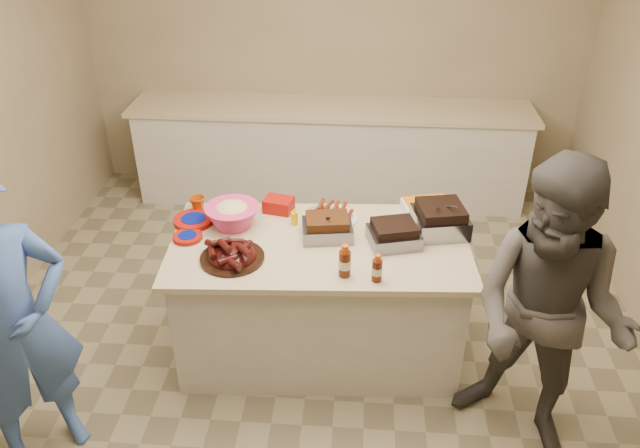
# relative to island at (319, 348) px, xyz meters

# --- Properties ---
(room) EXTENTS (4.50, 5.00, 2.70)m
(room) POSITION_rel_island_xyz_m (-0.06, -0.05, 0.00)
(room) COLOR tan
(room) RESTS_ON ground
(back_counter) EXTENTS (3.60, 0.64, 0.90)m
(back_counter) POSITION_rel_island_xyz_m (-0.06, 2.15, 0.45)
(back_counter) COLOR beige
(back_counter) RESTS_ON ground
(island) EXTENTS (1.84, 1.04, 0.85)m
(island) POSITION_rel_island_xyz_m (0.00, 0.00, 0.00)
(island) COLOR beige
(island) RESTS_ON ground
(rib_platter) EXTENTS (0.40, 0.40, 0.15)m
(rib_platter) POSITION_rel_island_xyz_m (-0.49, -0.21, 0.85)
(rib_platter) COLOR #3B0B09
(rib_platter) RESTS_ON island
(pulled_pork_tray) EXTENTS (0.33, 0.27, 0.09)m
(pulled_pork_tray) POSITION_rel_island_xyz_m (0.04, 0.07, 0.85)
(pulled_pork_tray) COLOR #47230F
(pulled_pork_tray) RESTS_ON island
(brisket_tray) EXTENTS (0.34, 0.31, 0.09)m
(brisket_tray) POSITION_rel_island_xyz_m (0.44, 0.02, 0.85)
(brisket_tray) COLOR black
(brisket_tray) RESTS_ON island
(roasting_pan) EXTENTS (0.36, 0.36, 0.12)m
(roasting_pan) POSITION_rel_island_xyz_m (0.73, 0.19, 0.85)
(roasting_pan) COLOR gray
(roasting_pan) RESTS_ON island
(coleslaw_bowl) EXTENTS (0.36, 0.36, 0.23)m
(coleslaw_bowl) POSITION_rel_island_xyz_m (-0.55, 0.15, 0.85)
(coleslaw_bowl) COLOR #E03170
(coleslaw_bowl) RESTS_ON island
(sausage_plate) EXTENTS (0.36, 0.36, 0.05)m
(sausage_plate) POSITION_rel_island_xyz_m (0.07, 0.28, 0.85)
(sausage_plate) COLOR silver
(sausage_plate) RESTS_ON island
(mac_cheese_dish) EXTENTS (0.35, 0.29, 0.08)m
(mac_cheese_dish) POSITION_rel_island_xyz_m (0.67, 0.41, 0.85)
(mac_cheese_dish) COLOR orange
(mac_cheese_dish) RESTS_ON island
(bbq_bottle_a) EXTENTS (0.07, 0.07, 0.20)m
(bbq_bottle_a) POSITION_rel_island_xyz_m (0.16, -0.32, 0.85)
(bbq_bottle_a) COLOR #46190A
(bbq_bottle_a) RESTS_ON island
(bbq_bottle_b) EXTENTS (0.06, 0.06, 0.17)m
(bbq_bottle_b) POSITION_rel_island_xyz_m (0.34, -0.36, 0.85)
(bbq_bottle_b) COLOR #46190A
(bbq_bottle_b) RESTS_ON island
(mustard_bottle) EXTENTS (0.05, 0.05, 0.12)m
(mustard_bottle) POSITION_rel_island_xyz_m (-0.17, 0.20, 0.85)
(mustard_bottle) COLOR #DDBB00
(mustard_bottle) RESTS_ON island
(sauce_bowl) EXTENTS (0.15, 0.05, 0.15)m
(sauce_bowl) POSITION_rel_island_xyz_m (-0.03, 0.30, 0.85)
(sauce_bowl) COLOR silver
(sauce_bowl) RESTS_ON island
(plate_stack_large) EXTENTS (0.27, 0.27, 0.03)m
(plate_stack_large) POSITION_rel_island_xyz_m (-0.81, 0.17, 0.85)
(plate_stack_large) COLOR #8F0E07
(plate_stack_large) RESTS_ON island
(plate_stack_small) EXTENTS (0.19, 0.19, 0.03)m
(plate_stack_small) POSITION_rel_island_xyz_m (-0.80, -0.01, 0.85)
(plate_stack_small) COLOR #8F0E07
(plate_stack_small) RESTS_ON island
(plastic_cup) EXTENTS (0.11, 0.10, 0.10)m
(plastic_cup) POSITION_rel_island_xyz_m (-0.82, 0.33, 0.85)
(plastic_cup) COLOR #A64208
(plastic_cup) RESTS_ON island
(basket_stack) EXTENTS (0.20, 0.17, 0.09)m
(basket_stack) POSITION_rel_island_xyz_m (-0.29, 0.36, 0.85)
(basket_stack) COLOR #8F0E07
(basket_stack) RESTS_ON island
(guest_blue) EXTENTS (1.65, 1.67, 0.41)m
(guest_blue) POSITION_rel_island_xyz_m (-1.45, -0.89, 0.00)
(guest_blue) COLOR #3B5DA8
(guest_blue) RESTS_ON ground
(guest_gray) EXTENTS (1.66, 1.90, 0.65)m
(guest_gray) POSITION_rel_island_xyz_m (1.20, -0.62, 0.00)
(guest_gray) COLOR #514D49
(guest_gray) RESTS_ON ground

